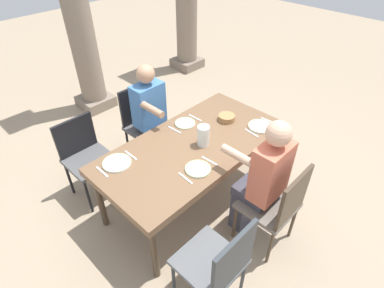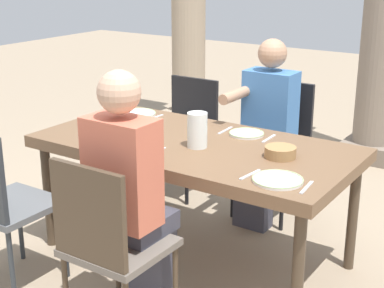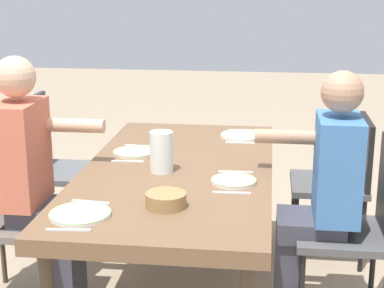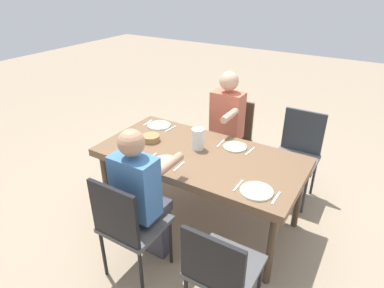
{
  "view_description": "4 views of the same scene",
  "coord_description": "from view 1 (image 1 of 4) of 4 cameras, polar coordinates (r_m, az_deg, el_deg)",
  "views": [
    {
      "loc": [
        -1.66,
        -1.59,
        2.55
      ],
      "look_at": [
        -0.04,
        -0.03,
        0.78
      ],
      "focal_mm": 29.15,
      "sensor_mm": 36.0,
      "label": 1
    },
    {
      "loc": [
        1.8,
        -2.72,
        1.79
      ],
      "look_at": [
        0.04,
        -0.09,
        0.76
      ],
      "focal_mm": 55.0,
      "sensor_mm": 36.0,
      "label": 2
    },
    {
      "loc": [
        2.93,
        0.44,
        1.68
      ],
      "look_at": [
        -0.07,
        0.06,
        0.85
      ],
      "focal_mm": 58.38,
      "sensor_mm": 36.0,
      "label": 3
    },
    {
      "loc": [
        -1.29,
        2.26,
        2.2
      ],
      "look_at": [
        0.08,
        0.01,
        0.82
      ],
      "focal_mm": 30.91,
      "sensor_mm": 36.0,
      "label": 4
    }
  ],
  "objects": [
    {
      "name": "chair_mid_north",
      "position": [
        3.64,
        -8.83,
        4.27
      ],
      "size": [
        0.44,
        0.44,
        0.93
      ],
      "color": "#4F4F50",
      "rests_on": "ground"
    },
    {
      "name": "spoon_2",
      "position": [
        3.28,
        0.59,
        4.81
      ],
      "size": [
        0.02,
        0.17,
        0.01
      ],
      "primitive_type": "cube",
      "rotation": [
        0.0,
        0.0,
        0.03
      ],
      "color": "silver",
      "rests_on": "dining_table"
    },
    {
      "name": "stone_column_centre",
      "position": [
        4.59,
        -20.67,
        22.93
      ],
      "size": [
        0.47,
        0.47,
        3.06
      ],
      "color": "gray",
      "rests_on": "ground"
    },
    {
      "name": "water_pitcher",
      "position": [
        2.87,
        2.08,
        1.36
      ],
      "size": [
        0.11,
        0.11,
        0.2
      ],
      "color": "white",
      "rests_on": "dining_table"
    },
    {
      "name": "fork_1",
      "position": [
        2.58,
        -1.21,
        -6.27
      ],
      "size": [
        0.03,
        0.17,
        0.01
      ],
      "primitive_type": "cube",
      "rotation": [
        0.0,
        0.0,
        -0.08
      ],
      "color": "silver",
      "rests_on": "dining_table"
    },
    {
      "name": "dining_table",
      "position": [
        2.96,
        0.18,
        -0.97
      ],
      "size": [
        1.85,
        0.93,
        0.74
      ],
      "color": "brown",
      "rests_on": "ground"
    },
    {
      "name": "plate_1",
      "position": [
        2.65,
        1.09,
        -4.55
      ],
      "size": [
        0.23,
        0.23,
        0.02
      ],
      "color": "silver",
      "rests_on": "dining_table"
    },
    {
      "name": "diner_woman_green",
      "position": [
        3.44,
        -7.1,
        4.83
      ],
      "size": [
        0.34,
        0.49,
        1.26
      ],
      "color": "#3F3F4C",
      "rests_on": "ground"
    },
    {
      "name": "fork_3",
      "position": [
        3.11,
        10.85,
        2.0
      ],
      "size": [
        0.03,
        0.17,
        0.01
      ],
      "primitive_type": "cube",
      "rotation": [
        0.0,
        0.0,
        -0.11
      ],
      "color": "silver",
      "rests_on": "dining_table"
    },
    {
      "name": "chair_west_south",
      "position": [
        2.34,
        4.87,
        -20.88
      ],
      "size": [
        0.44,
        0.44,
        0.95
      ],
      "color": "#5B5E61",
      "rests_on": "ground"
    },
    {
      "name": "ground_plane",
      "position": [
        3.43,
        0.15,
        -9.79
      ],
      "size": [
        16.0,
        16.0,
        0.0
      ],
      "primitive_type": "plane",
      "color": "gray"
    },
    {
      "name": "plate_0",
      "position": [
        2.78,
        -13.59,
        -3.36
      ],
      "size": [
        0.25,
        0.25,
        0.02
      ],
      "color": "white",
      "rests_on": "dining_table"
    },
    {
      "name": "plate_2",
      "position": [
        3.19,
        -1.27,
        3.83
      ],
      "size": [
        0.21,
        0.21,
        0.02
      ],
      "color": "white",
      "rests_on": "dining_table"
    },
    {
      "name": "chair_west_north",
      "position": [
        3.35,
        -18.98,
        -1.66
      ],
      "size": [
        0.44,
        0.44,
        0.87
      ],
      "color": "#4F4F50",
      "rests_on": "ground"
    },
    {
      "name": "fork_2",
      "position": [
        3.11,
        -3.23,
        2.61
      ],
      "size": [
        0.02,
        0.17,
        0.01
      ],
      "primitive_type": "cube",
      "rotation": [
        0.0,
        0.0,
        0.04
      ],
      "color": "silver",
      "rests_on": "dining_table"
    },
    {
      "name": "bread_basket",
      "position": [
        3.25,
        6.34,
        4.8
      ],
      "size": [
        0.17,
        0.17,
        0.06
      ],
      "primitive_type": "cylinder",
      "color": "#9E7547",
      "rests_on": "dining_table"
    },
    {
      "name": "chair_mid_south",
      "position": [
        2.77,
        15.35,
        -10.58
      ],
      "size": [
        0.44,
        0.44,
        0.92
      ],
      "color": "#6A6158",
      "rests_on": "ground"
    },
    {
      "name": "spoon_3",
      "position": [
        3.33,
        13.84,
        4.16
      ],
      "size": [
        0.03,
        0.17,
        0.01
      ],
      "primitive_type": "cube",
      "rotation": [
        0.0,
        0.0,
        0.09
      ],
      "color": "silver",
      "rests_on": "dining_table"
    },
    {
      "name": "spoon_1",
      "position": [
        2.74,
        3.24,
        -3.1
      ],
      "size": [
        0.03,
        0.17,
        0.01
      ],
      "primitive_type": "cube",
      "rotation": [
        0.0,
        0.0,
        0.06
      ],
      "color": "silver",
      "rests_on": "dining_table"
    },
    {
      "name": "diner_man_white",
      "position": [
        2.7,
        12.61,
        -6.26
      ],
      "size": [
        0.35,
        0.49,
        1.3
      ],
      "color": "#3F3F4C",
      "rests_on": "ground"
    },
    {
      "name": "plate_3",
      "position": [
        3.22,
        12.41,
        3.2
      ],
      "size": [
        0.25,
        0.25,
        0.02
      ],
      "color": "white",
      "rests_on": "dining_table"
    },
    {
      "name": "spoon_0",
      "position": [
        2.84,
        -11.13,
        -2.03
      ],
      "size": [
        0.02,
        0.17,
        0.01
      ],
      "primitive_type": "cube",
      "rotation": [
        0.0,
        0.0,
        -0.01
      ],
      "color": "silver",
      "rests_on": "dining_table"
    },
    {
      "name": "fork_0",
      "position": [
        2.74,
        -16.12,
        -4.91
      ],
      "size": [
        0.02,
        0.17,
        0.01
      ],
      "primitive_type": "cube",
      "rotation": [
        0.0,
        0.0,
        -0.01
      ],
      "color": "silver",
      "rests_on": "dining_table"
    }
  ]
}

